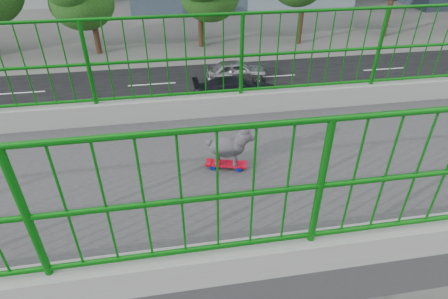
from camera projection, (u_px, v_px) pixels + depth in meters
name	position (u px, v px, depth m)	size (l,w,h in m)	color
road	(152.00, 132.00, 18.55)	(18.00, 90.00, 0.02)	black
footbridge	(113.00, 287.00, 4.99)	(3.00, 24.00, 7.00)	#2D2D2F
railing	(82.00, 169.00, 3.88)	(3.00, 24.00, 1.42)	gray
skateboard	(226.00, 164.00, 4.24)	(0.26, 0.49, 0.06)	red
poodle	(229.00, 145.00, 4.09)	(0.32, 0.53, 0.46)	#2A282C
car_1	(300.00, 150.00, 15.91)	(1.50, 4.29, 1.41)	black
car_3	(237.00, 91.00, 20.95)	(2.04, 5.02, 1.46)	black
car_4	(236.00, 71.00, 23.69)	(1.57, 3.90, 1.33)	gray
car_7	(322.00, 111.00, 18.84)	(2.07, 5.09, 1.48)	gray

